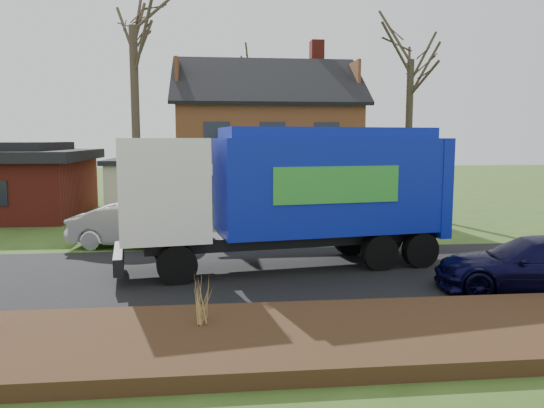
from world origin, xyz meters
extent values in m
plane|color=#354E1A|center=(0.00, 0.00, 0.00)|extent=(120.00, 120.00, 0.00)
cube|color=black|center=(0.00, 0.00, 0.01)|extent=(80.00, 7.00, 0.02)
cube|color=#312010|center=(0.00, -5.30, 0.15)|extent=(80.00, 3.50, 0.30)
cube|color=beige|center=(2.00, 14.00, 1.35)|extent=(9.00, 7.50, 2.70)
cube|color=#542C18|center=(2.00, 14.00, 4.10)|extent=(9.00, 7.50, 2.80)
cube|color=maroon|center=(5.00, 15.00, 8.46)|extent=(0.70, 0.90, 1.60)
cube|color=beige|center=(-4.20, 13.50, 1.30)|extent=(3.50, 5.50, 2.60)
cube|color=black|center=(-4.20, 13.50, 2.72)|extent=(3.90, 5.90, 0.24)
cylinder|color=black|center=(-1.76, -0.81, 0.54)|extent=(1.12, 0.52, 1.08)
cylinder|color=black|center=(-2.09, 1.34, 0.54)|extent=(1.12, 0.52, 1.08)
cylinder|color=black|center=(4.07, 0.10, 0.54)|extent=(1.12, 0.52, 1.08)
cylinder|color=black|center=(3.73, 2.25, 0.54)|extent=(1.12, 0.52, 1.08)
cylinder|color=black|center=(5.39, 0.31, 0.54)|extent=(1.12, 0.52, 1.08)
cylinder|color=black|center=(5.06, 2.45, 0.54)|extent=(1.12, 0.52, 1.08)
cube|color=black|center=(1.65, 0.82, 0.88)|extent=(8.98, 2.60, 0.36)
cube|color=white|center=(-2.18, 0.23, 2.48)|extent=(2.75, 2.92, 2.79)
cube|color=black|center=(-3.31, 0.05, 2.64)|extent=(0.43, 2.26, 0.93)
cube|color=black|center=(-3.41, 0.03, 0.57)|extent=(0.65, 2.59, 0.47)
cube|color=#0D1EA3|center=(2.62, 0.97, 2.48)|extent=(6.84, 3.56, 2.79)
cube|color=#0D1EA3|center=(2.62, 0.97, 4.03)|extent=(6.48, 3.20, 0.31)
cube|color=#0D1EA3|center=(5.94, 1.49, 2.38)|extent=(0.76, 2.66, 3.00)
cube|color=green|center=(2.67, -0.35, 2.59)|extent=(3.69, 0.61, 1.03)
cube|color=green|center=(2.27, 2.25, 2.59)|extent=(3.69, 0.61, 1.03)
imported|color=#A6A9AE|center=(-3.55, 4.39, 0.76)|extent=(4.83, 2.36, 1.53)
imported|color=black|center=(7.27, -2.50, 0.70)|extent=(5.18, 3.12, 1.41)
cylinder|color=#413527|center=(-4.07, 8.68, 4.30)|extent=(0.36, 0.36, 8.60)
cylinder|color=#3A3222|center=(9.05, 11.32, 3.90)|extent=(0.36, 0.36, 7.79)
cylinder|color=#3C3324|center=(1.81, 22.91, 4.12)|extent=(0.31, 0.31, 8.24)
cone|color=#A18247|center=(-1.00, -4.72, 0.79)|extent=(0.04, 0.04, 0.99)
cone|color=#A18247|center=(-1.16, -4.72, 0.79)|extent=(0.04, 0.04, 0.99)
cone|color=#A18247|center=(-0.85, -4.72, 0.79)|extent=(0.04, 0.04, 0.99)
cone|color=#A18247|center=(-1.00, -4.60, 0.79)|extent=(0.04, 0.04, 0.99)
cone|color=#A18247|center=(-1.00, -4.85, 0.79)|extent=(0.04, 0.04, 0.99)
camera|label=1|loc=(-0.73, -14.76, 3.85)|focal=35.00mm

